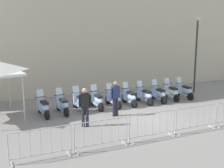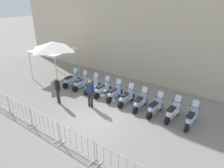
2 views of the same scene
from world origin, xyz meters
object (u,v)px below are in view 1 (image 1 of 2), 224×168
motorcycle_8 (172,92)px  motorcycle_9 (185,91)px  officer_mid_plaza (85,105)px  motorcycle_4 (114,99)px  motorcycle_2 (80,103)px  motorcycle_5 (130,97)px  barrier_segment_1 (101,134)px  street_lamp (196,47)px  motorcycle_0 (44,107)px  motorcycle_3 (97,101)px  motorcycle_6 (145,96)px  motorcycle_1 (63,105)px  officer_near_row_end (115,97)px  barrier_segment_0 (41,145)px  barrier_segment_2 (152,126)px  barrier_segment_3 (196,119)px  motorcycle_7 (159,94)px

motorcycle_8 → motorcycle_9: (0.95, -0.16, 0.00)m
officer_mid_plaza → motorcycle_4: bearing=35.2°
motorcycle_2 → motorcycle_5: same height
barrier_segment_1 → street_lamp: street_lamp is taller
motorcycle_0 → motorcycle_5: bearing=-7.9°
motorcycle_3 → motorcycle_9: 5.76m
motorcycle_3 → motorcycle_9: same height
motorcycle_5 → motorcycle_6: same height
motorcycle_1 → motorcycle_3: size_ratio=1.00×
motorcycle_2 → motorcycle_8: same height
officer_near_row_end → barrier_segment_0: bearing=-150.8°
motorcycle_0 → barrier_segment_1: (0.42, -4.77, 0.07)m
motorcycle_8 → motorcycle_9: bearing=-9.5°
officer_mid_plaza → motorcycle_5: bearing=25.1°
motorcycle_5 → barrier_segment_1: 5.97m
motorcycle_3 → motorcycle_9: bearing=-9.0°
motorcycle_4 → barrier_segment_2: 4.82m
motorcycle_4 → motorcycle_9: bearing=-9.0°
motorcycle_2 → officer_near_row_end: 2.08m
street_lamp → motorcycle_4: bearing=-179.9°
barrier_segment_1 → motorcycle_6: bearing=36.8°
motorcycle_4 → barrier_segment_0: 6.82m
barrier_segment_0 → motorcycle_6: bearing=26.2°
motorcycle_8 → officer_mid_plaza: (-6.59, -1.38, 0.53)m
barrier_segment_1 → street_lamp: (9.88, 4.35, 2.52)m
motorcycle_9 → barrier_segment_2: size_ratio=0.85×
motorcycle_6 → barrier_segment_0: (-7.39, -3.64, 0.07)m
motorcycle_3 → motorcycle_6: (2.84, -0.52, 0.00)m
barrier_segment_2 → barrier_segment_3: bearing=-8.4°
motorcycle_0 → street_lamp: (10.30, -0.42, 2.59)m
motorcycle_1 → motorcycle_8: 6.71m
motorcycle_6 → officer_mid_plaza: (-4.69, -1.60, 0.53)m
motorcycle_5 → barrier_segment_3: size_ratio=0.85×
motorcycle_0 → barrier_segment_3: size_ratio=0.85×
street_lamp → officer_mid_plaza: street_lamp is taller
motorcycle_0 → barrier_segment_0: size_ratio=0.85×
barrier_segment_1 → officer_near_row_end: bearing=48.8°
motorcycle_0 → motorcycle_8: same height
barrier_segment_1 → motorcycle_7: bearing=31.3°
motorcycle_6 → barrier_segment_1: motorcycle_6 is taller
motorcycle_4 → officer_near_row_end: bearing=-120.6°
motorcycle_2 → street_lamp: bearing=-1.9°
motorcycle_2 → barrier_segment_1: bearing=-108.0°
motorcycle_9 → motorcycle_8: bearing=170.5°
motorcycle_1 → barrier_segment_3: motorcycle_1 is taller
barrier_segment_1 → motorcycle_4: bearing=51.9°
motorcycle_2 → barrier_segment_3: bearing=-62.6°
motorcycle_1 → motorcycle_9: size_ratio=1.00×
officer_near_row_end → motorcycle_1: bearing=139.3°
motorcycle_6 → motorcycle_9: size_ratio=1.00×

